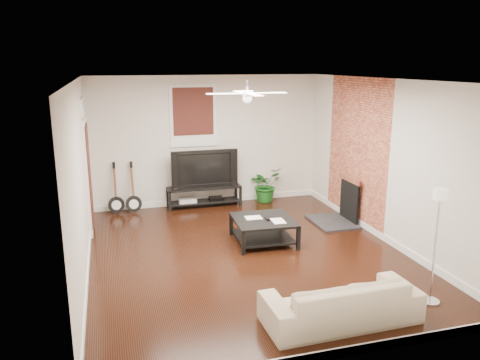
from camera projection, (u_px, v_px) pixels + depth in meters
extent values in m
cube|color=black|center=(247.00, 253.00, 7.79)|extent=(5.00, 6.00, 0.01)
cube|color=white|center=(247.00, 80.00, 7.12)|extent=(5.00, 6.00, 0.01)
cube|color=silver|center=(207.00, 141.00, 10.26)|extent=(5.00, 0.01, 2.80)
cube|color=silver|center=(334.00, 236.00, 4.65)|extent=(5.00, 0.01, 2.80)
cube|color=silver|center=(80.00, 181.00, 6.79)|extent=(0.01, 6.00, 2.80)
cube|color=silver|center=(386.00, 162.00, 8.12)|extent=(0.01, 6.00, 2.80)
cube|color=#9F4533|center=(356.00, 151.00, 9.05)|extent=(0.02, 2.20, 2.80)
cube|color=black|center=(340.00, 200.00, 9.20)|extent=(0.80, 1.10, 0.92)
cube|color=#36120E|center=(193.00, 116.00, 10.02)|extent=(1.00, 0.06, 1.30)
cube|color=white|center=(88.00, 164.00, 8.61)|extent=(0.08, 1.00, 2.50)
cube|color=black|center=(204.00, 196.00, 10.30)|extent=(1.59, 0.43, 0.45)
imported|color=black|center=(203.00, 168.00, 10.16)|extent=(1.43, 0.19, 0.82)
cube|color=black|center=(263.00, 230.00, 8.24)|extent=(1.06, 1.06, 0.42)
imported|color=tan|center=(341.00, 300.00, 5.69)|extent=(1.91, 0.78, 0.55)
imported|color=#19591B|center=(265.00, 185.00, 10.62)|extent=(0.91, 0.87, 0.78)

